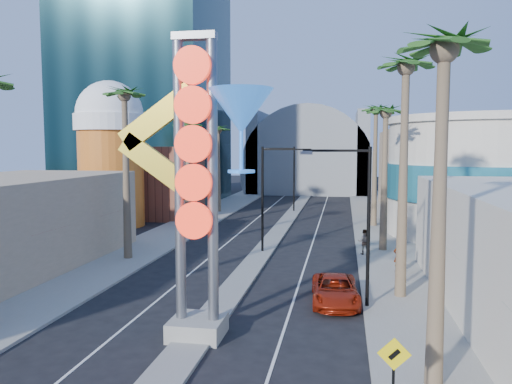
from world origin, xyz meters
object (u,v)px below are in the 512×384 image
pedestrian_a (399,256)px  pedestrian_b (364,242)px  neon_sign (215,164)px  red_pickup (335,290)px

pedestrian_a → pedestrian_b: (-1.95, 4.77, -0.07)m
neon_sign → pedestrian_b: bearing=68.6°
red_pickup → pedestrian_a: size_ratio=2.53×
red_pickup → pedestrian_b: 11.68m
pedestrian_a → pedestrian_b: size_ratio=1.07×
neon_sign → red_pickup: (4.82, 5.58, -6.61)m
pedestrian_b → red_pickup: bearing=84.1°
pedestrian_a → red_pickup: bearing=36.8°
neon_sign → pedestrian_b: size_ratio=6.79×
pedestrian_a → pedestrian_b: pedestrian_a is taller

